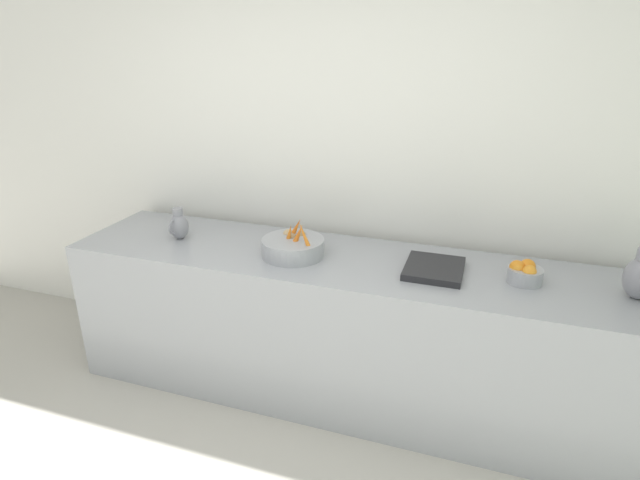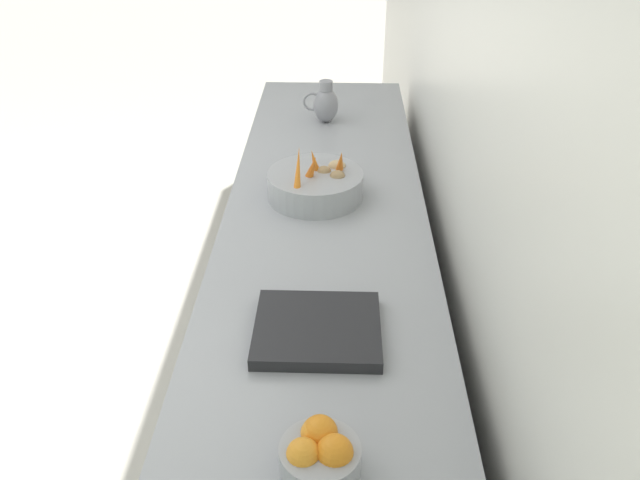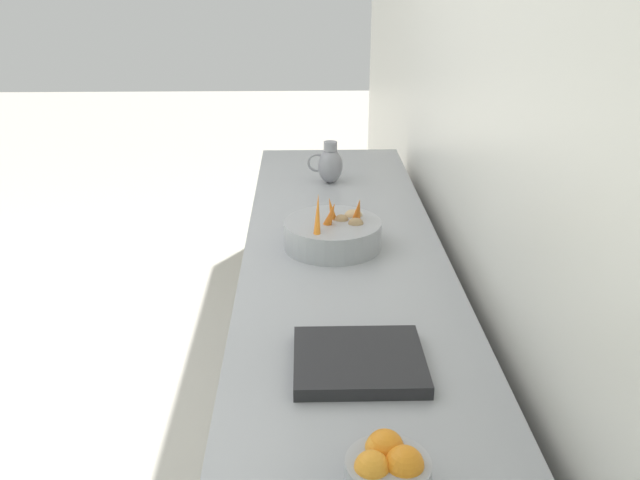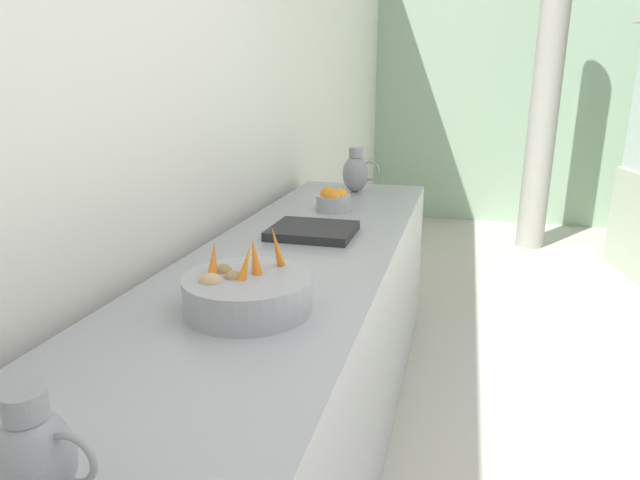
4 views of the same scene
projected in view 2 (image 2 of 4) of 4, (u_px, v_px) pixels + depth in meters
The scene contains 6 objects.
tile_wall_left at pixel (541, 139), 1.38m from camera, with size 0.10×8.83×3.00m, color white.
prep_counter at pixel (324, 349), 2.37m from camera, with size 0.73×3.34×0.90m, color #9EA0A5.
vegetable_colander at pixel (316, 184), 2.40m from camera, with size 0.36×0.36×0.23m.
orange_bowl at pixel (320, 453), 1.35m from camera, with size 0.17×0.17×0.11m.
metal_pitcher_short at pixel (325, 104), 3.02m from camera, with size 0.17×0.12×0.20m.
counter_sink_basin at pixel (317, 329), 1.75m from camera, with size 0.34×0.30×0.04m, color #232326.
Camera 2 is at (-1.52, 2.10, 2.05)m, focal length 36.30 mm.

